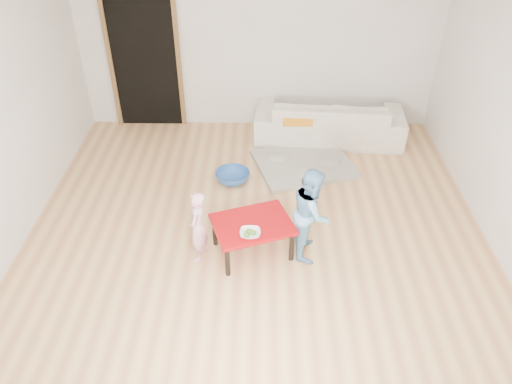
{
  "coord_description": "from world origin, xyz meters",
  "views": [
    {
      "loc": [
        0.06,
        -4.25,
        3.58
      ],
      "look_at": [
        0.0,
        -0.2,
        0.65
      ],
      "focal_mm": 35.0,
      "sensor_mm": 36.0,
      "label": 1
    }
  ],
  "objects_px": {
    "red_table": "(252,237)",
    "child_pink": "(197,227)",
    "sofa": "(329,119)",
    "basin": "(233,177)",
    "child_blue": "(312,212)",
    "bowl": "(250,234)"
  },
  "relations": [
    {
      "from": "red_table",
      "to": "child_blue",
      "type": "relative_size",
      "value": 0.77
    },
    {
      "from": "basin",
      "to": "red_table",
      "type": "bearing_deg",
      "value": -77.98
    },
    {
      "from": "child_blue",
      "to": "basin",
      "type": "bearing_deg",
      "value": 41.9
    },
    {
      "from": "child_pink",
      "to": "basin",
      "type": "bearing_deg",
      "value": 177.06
    },
    {
      "from": "red_table",
      "to": "basin",
      "type": "bearing_deg",
      "value": 102.02
    },
    {
      "from": "sofa",
      "to": "bowl",
      "type": "xyz_separation_m",
      "value": [
        -1.05,
        -2.61,
        0.11
      ]
    },
    {
      "from": "red_table",
      "to": "bowl",
      "type": "bearing_deg",
      "value": -94.97
    },
    {
      "from": "bowl",
      "to": "child_pink",
      "type": "relative_size",
      "value": 0.26
    },
    {
      "from": "red_table",
      "to": "child_blue",
      "type": "distance_m",
      "value": 0.67
    },
    {
      "from": "sofa",
      "to": "basin",
      "type": "height_order",
      "value": "sofa"
    },
    {
      "from": "sofa",
      "to": "child_pink",
      "type": "relative_size",
      "value": 2.6
    },
    {
      "from": "bowl",
      "to": "child_pink",
      "type": "height_order",
      "value": "child_pink"
    },
    {
      "from": "bowl",
      "to": "basin",
      "type": "height_order",
      "value": "bowl"
    },
    {
      "from": "red_table",
      "to": "child_pink",
      "type": "height_order",
      "value": "child_pink"
    },
    {
      "from": "red_table",
      "to": "child_pink",
      "type": "bearing_deg",
      "value": -172.05
    },
    {
      "from": "child_pink",
      "to": "basin",
      "type": "xyz_separation_m",
      "value": [
        0.27,
        1.37,
        -0.33
      ]
    },
    {
      "from": "red_table",
      "to": "bowl",
      "type": "xyz_separation_m",
      "value": [
        -0.02,
        -0.19,
        0.22
      ]
    },
    {
      "from": "red_table",
      "to": "child_pink",
      "type": "distance_m",
      "value": 0.59
    },
    {
      "from": "red_table",
      "to": "basin",
      "type": "height_order",
      "value": "red_table"
    },
    {
      "from": "sofa",
      "to": "bowl",
      "type": "relative_size",
      "value": 10.18
    },
    {
      "from": "child_pink",
      "to": "sofa",
      "type": "bearing_deg",
      "value": 155.9
    },
    {
      "from": "red_table",
      "to": "child_blue",
      "type": "bearing_deg",
      "value": 3.19
    }
  ]
}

